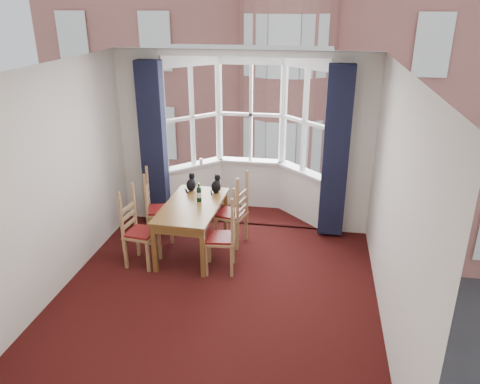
% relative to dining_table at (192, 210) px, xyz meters
% --- Properties ---
extents(floor, '(4.50, 4.50, 0.00)m').
position_rel_dining_table_xyz_m(floor, '(0.58, -1.21, -0.66)').
color(floor, black).
rests_on(floor, ground).
extents(ceiling, '(4.50, 4.50, 0.00)m').
position_rel_dining_table_xyz_m(ceiling, '(0.58, -1.21, 2.14)').
color(ceiling, white).
rests_on(ceiling, floor).
extents(wall_left, '(0.00, 4.50, 4.50)m').
position_rel_dining_table_xyz_m(wall_left, '(-1.42, -1.21, 0.74)').
color(wall_left, silver).
rests_on(wall_left, floor).
extents(wall_right, '(0.00, 4.50, 4.50)m').
position_rel_dining_table_xyz_m(wall_right, '(2.58, -1.21, 0.74)').
color(wall_right, silver).
rests_on(wall_right, floor).
extents(wall_near, '(4.00, 0.00, 4.00)m').
position_rel_dining_table_xyz_m(wall_near, '(0.58, -3.46, 0.74)').
color(wall_near, silver).
rests_on(wall_near, floor).
extents(wall_back_pier_left, '(0.70, 0.12, 2.80)m').
position_rel_dining_table_xyz_m(wall_back_pier_left, '(-1.07, 1.04, 0.74)').
color(wall_back_pier_left, silver).
rests_on(wall_back_pier_left, floor).
extents(wall_back_pier_right, '(0.70, 0.12, 2.80)m').
position_rel_dining_table_xyz_m(wall_back_pier_right, '(2.23, 1.04, 0.74)').
color(wall_back_pier_right, silver).
rests_on(wall_back_pier_right, floor).
extents(bay_window, '(2.76, 0.94, 2.80)m').
position_rel_dining_table_xyz_m(bay_window, '(0.58, 1.54, 0.74)').
color(bay_window, white).
rests_on(bay_window, floor).
extents(curtain_left, '(0.38, 0.22, 2.60)m').
position_rel_dining_table_xyz_m(curtain_left, '(-0.84, 0.86, 0.69)').
color(curtain_left, black).
rests_on(curtain_left, floor).
extents(curtain_right, '(0.38, 0.22, 2.60)m').
position_rel_dining_table_xyz_m(curtain_right, '(2.00, 0.86, 0.69)').
color(curtain_right, black).
rests_on(curtain_right, floor).
extents(dining_table, '(0.82, 1.48, 0.74)m').
position_rel_dining_table_xyz_m(dining_table, '(0.00, 0.00, 0.00)').
color(dining_table, brown).
rests_on(dining_table, floor).
extents(chair_left_near, '(0.45, 0.46, 0.92)m').
position_rel_dining_table_xyz_m(chair_left_near, '(-0.69, -0.48, -0.18)').
color(chair_left_near, '#9F794D').
rests_on(chair_left_near, floor).
extents(chair_left_far, '(0.49, 0.51, 0.92)m').
position_rel_dining_table_xyz_m(chair_left_far, '(-0.68, 0.25, -0.18)').
color(chair_left_far, '#9F794D').
rests_on(chair_left_far, floor).
extents(chair_right_near, '(0.44, 0.46, 0.92)m').
position_rel_dining_table_xyz_m(chair_right_near, '(0.60, -0.45, -0.18)').
color(chair_right_near, '#9F794D').
rests_on(chair_right_near, floor).
extents(chair_right_far, '(0.48, 0.50, 0.92)m').
position_rel_dining_table_xyz_m(chair_right_far, '(0.60, 0.31, -0.18)').
color(chair_right_far, '#9F794D').
rests_on(chair_right_far, floor).
extents(cat_left, '(0.15, 0.21, 0.28)m').
position_rel_dining_table_xyz_m(cat_left, '(-0.15, 0.53, 0.19)').
color(cat_left, black).
rests_on(cat_left, dining_table).
extents(cat_right, '(0.17, 0.22, 0.28)m').
position_rel_dining_table_xyz_m(cat_right, '(0.25, 0.52, 0.19)').
color(cat_right, black).
rests_on(cat_right, dining_table).
extents(wine_bottle, '(0.07, 0.07, 0.28)m').
position_rel_dining_table_xyz_m(wine_bottle, '(0.08, 0.13, 0.21)').
color(wine_bottle, black).
rests_on(wine_bottle, dining_table).
extents(candle_tall, '(0.06, 0.06, 0.11)m').
position_rel_dining_table_xyz_m(candle_tall, '(-0.21, 1.39, 0.27)').
color(candle_tall, white).
rests_on(candle_tall, bay_window).
extents(street, '(80.00, 80.00, 0.00)m').
position_rel_dining_table_xyz_m(street, '(0.58, 31.04, -6.66)').
color(street, '#333335').
rests_on(street, ground).
extents(tenement_building, '(18.40, 7.80, 15.20)m').
position_rel_dining_table_xyz_m(tenement_building, '(0.58, 12.80, 0.94)').
color(tenement_building, '#AA6257').
rests_on(tenement_building, street).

